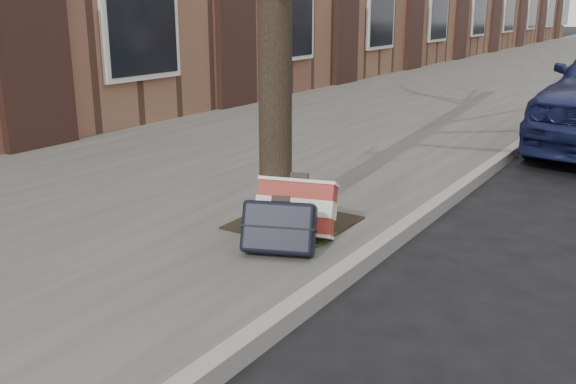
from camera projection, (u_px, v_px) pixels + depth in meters
The scene contains 4 objects.
near_sidewalk at pixel (512, 73), 17.19m from camera, with size 5.00×70.00×0.12m, color #66645D.
dirt_patch at pixel (294, 223), 5.12m from camera, with size 0.85×0.85×0.01m, color black.
suitcase_red at pixel (296, 208), 4.78m from camera, with size 0.57×0.16×0.42m, color maroon.
suitcase_navy at pixel (279, 227), 4.44m from camera, with size 0.51×0.16×0.37m, color black.
Camera 1 is at (0.57, -2.91, 1.80)m, focal length 40.00 mm.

